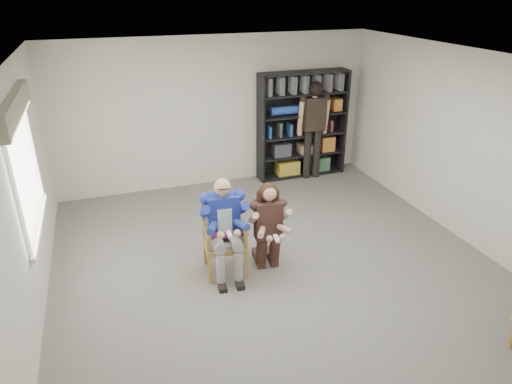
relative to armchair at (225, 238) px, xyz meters
name	(u,v)px	position (x,y,z in m)	size (l,w,h in m)	color
room_shell	(288,183)	(0.70, -0.43, 0.87)	(6.00, 7.00, 2.80)	silver
floor	(285,278)	(0.70, -0.43, -0.53)	(6.00, 7.00, 0.01)	slate
window_left	(27,166)	(-2.25, 0.57, 1.10)	(0.16, 2.00, 1.75)	silver
armchair	(225,238)	(0.00, 0.00, 0.00)	(0.61, 0.59, 1.06)	olive
seated_man	(224,227)	(0.00, 0.00, 0.16)	(0.59, 0.82, 1.37)	navy
kneeling_woman	(269,228)	(0.58, -0.12, 0.10)	(0.53, 0.84, 1.26)	#3A231F
bookshelf	(302,125)	(2.40, 2.85, 0.52)	(1.80, 0.38, 2.10)	black
standing_man	(313,132)	(2.55, 2.66, 0.43)	(0.59, 0.33, 1.92)	black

